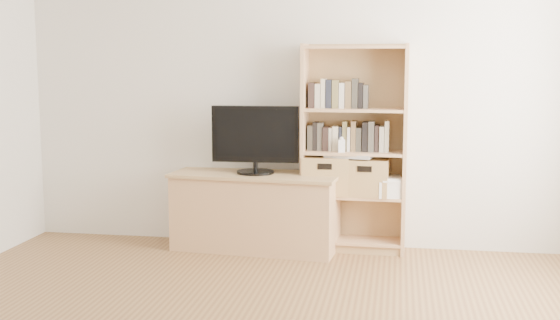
% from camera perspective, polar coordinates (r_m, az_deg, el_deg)
% --- Properties ---
extents(back_wall, '(4.50, 0.02, 2.60)m').
position_cam_1_polar(back_wall, '(5.63, 1.60, 6.16)').
color(back_wall, silver).
rests_on(back_wall, floor).
extents(tv_stand, '(1.32, 0.60, 0.59)m').
position_cam_1_polar(tv_stand, '(5.57, -1.99, -4.31)').
color(tv_stand, tan).
rests_on(tv_stand, floor).
extents(bookshelf, '(0.81, 0.30, 1.62)m').
position_cam_1_polar(bookshelf, '(5.48, 6.04, 0.91)').
color(bookshelf, tan).
rests_on(bookshelf, floor).
extents(television, '(0.68, 0.08, 0.53)m').
position_cam_1_polar(television, '(5.48, -2.02, 1.69)').
color(television, black).
rests_on(television, tv_stand).
extents(books_row_mid, '(0.79, 0.16, 0.21)m').
position_cam_1_polar(books_row_mid, '(5.49, 6.07, 1.84)').
color(books_row_mid, '#3C3931').
rests_on(books_row_mid, bookshelf).
extents(books_row_upper, '(0.38, 0.15, 0.20)m').
position_cam_1_polar(books_row_upper, '(5.48, 4.24, 5.28)').
color(books_row_upper, '#3C3931').
rests_on(books_row_upper, bookshelf).
extents(baby_monitor, '(0.06, 0.04, 0.10)m').
position_cam_1_polar(baby_monitor, '(5.39, 5.01, 1.15)').
color(baby_monitor, white).
rests_on(baby_monitor, bookshelf).
extents(basket_left, '(0.37, 0.30, 0.30)m').
position_cam_1_polar(basket_left, '(5.53, 3.78, -1.21)').
color(basket_left, '#B0814F').
rests_on(basket_left, bookshelf).
extents(basket_right, '(0.36, 0.31, 0.29)m').
position_cam_1_polar(basket_right, '(5.50, 7.03, -1.36)').
color(basket_right, '#B0814F').
rests_on(basket_right, bookshelf).
extents(laptop, '(0.39, 0.30, 0.03)m').
position_cam_1_polar(laptop, '(5.48, 5.71, 0.40)').
color(laptop, silver).
rests_on(laptop, basket_left).
extents(magazine_stack, '(0.23, 0.30, 0.13)m').
position_cam_1_polar(magazine_stack, '(5.50, 8.88, -2.23)').
color(magazine_stack, silver).
rests_on(magazine_stack, bookshelf).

